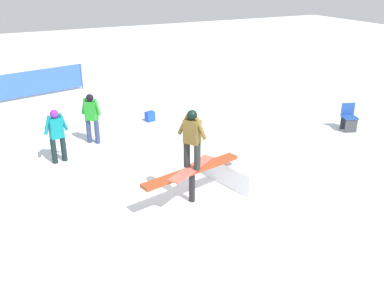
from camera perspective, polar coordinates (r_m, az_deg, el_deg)
ground_plane at (r=9.85m, az=0.00°, el=-7.59°), size 60.00×60.00×0.00m
rail_feature at (r=9.52m, az=0.00°, el=-4.01°), size 2.56×0.83×0.81m
snow_kicker_ramp at (r=10.93m, az=8.08°, el=-2.95°), size 2.08×1.86×0.56m
main_rider_on_rail at (r=9.19m, az=0.00°, el=0.42°), size 1.45×1.04×1.37m
bystander_green at (r=13.02m, az=-13.26°, el=3.67°), size 0.53×0.47×1.52m
bystander_teal at (r=11.96m, az=-17.60°, el=1.38°), size 0.67×0.27×1.49m
folding_chair at (r=14.74m, az=20.17°, el=3.27°), size 0.57×0.57×0.88m
backpack_on_snow at (r=14.82m, az=-5.63°, el=3.69°), size 0.34×0.28×0.34m
safety_fence at (r=18.52m, az=-20.84°, el=7.56°), size 4.44×1.02×1.10m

